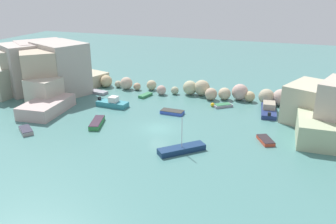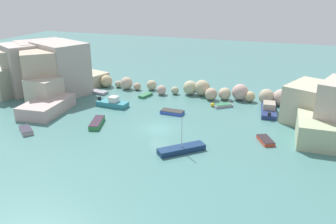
{
  "view_description": "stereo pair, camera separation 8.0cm",
  "coord_description": "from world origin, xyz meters",
  "px_view_note": "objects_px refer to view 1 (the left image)",
  "views": [
    {
      "loc": [
        15.27,
        -39.42,
        18.08
      ],
      "look_at": [
        0.0,
        3.89,
        1.0
      ],
      "focal_mm": 36.84,
      "sensor_mm": 36.0,
      "label": 1
    },
    {
      "loc": [
        15.35,
        -39.39,
        18.08
      ],
      "look_at": [
        0.0,
        3.89,
        1.0
      ],
      "focal_mm": 36.84,
      "sensor_mm": 36.0,
      "label": 2
    }
  ],
  "objects_px": {
    "moored_boat_3": "(223,105)",
    "moored_boat_7": "(269,109)",
    "channel_buoy": "(213,105)",
    "moored_boat_5": "(97,92)",
    "moored_boat_2": "(172,112)",
    "moored_boat_8": "(145,95)",
    "moored_boat_9": "(97,123)",
    "moored_boat_1": "(182,149)",
    "moored_boat_4": "(26,130)",
    "moored_boat_6": "(266,140)",
    "moored_boat_0": "(112,103)"
  },
  "relations": [
    {
      "from": "moored_boat_5",
      "to": "moored_boat_4",
      "type": "bearing_deg",
      "value": 100.37
    },
    {
      "from": "moored_boat_2",
      "to": "moored_boat_3",
      "type": "relative_size",
      "value": 1.09
    },
    {
      "from": "moored_boat_9",
      "to": "moored_boat_3",
      "type": "bearing_deg",
      "value": 114.04
    },
    {
      "from": "moored_boat_5",
      "to": "moored_boat_8",
      "type": "bearing_deg",
      "value": -163.58
    },
    {
      "from": "moored_boat_0",
      "to": "moored_boat_2",
      "type": "bearing_deg",
      "value": 3.03
    },
    {
      "from": "moored_boat_0",
      "to": "moored_boat_7",
      "type": "height_order",
      "value": "moored_boat_0"
    },
    {
      "from": "moored_boat_0",
      "to": "moored_boat_8",
      "type": "bearing_deg",
      "value": 68.33
    },
    {
      "from": "channel_buoy",
      "to": "moored_boat_2",
      "type": "bearing_deg",
      "value": -134.38
    },
    {
      "from": "channel_buoy",
      "to": "moored_boat_5",
      "type": "bearing_deg",
      "value": 179.42
    },
    {
      "from": "moored_boat_1",
      "to": "moored_boat_7",
      "type": "height_order",
      "value": "moored_boat_1"
    },
    {
      "from": "moored_boat_8",
      "to": "moored_boat_9",
      "type": "relative_size",
      "value": 0.64
    },
    {
      "from": "moored_boat_4",
      "to": "moored_boat_5",
      "type": "distance_m",
      "value": 18.1
    },
    {
      "from": "moored_boat_0",
      "to": "moored_boat_1",
      "type": "distance_m",
      "value": 18.76
    },
    {
      "from": "moored_boat_2",
      "to": "moored_boat_7",
      "type": "bearing_deg",
      "value": 23.25
    },
    {
      "from": "moored_boat_8",
      "to": "moored_boat_1",
      "type": "bearing_deg",
      "value": 48.41
    },
    {
      "from": "moored_boat_4",
      "to": "moored_boat_9",
      "type": "bearing_deg",
      "value": -106.31
    },
    {
      "from": "moored_boat_1",
      "to": "moored_boat_8",
      "type": "xyz_separation_m",
      "value": [
        -12.02,
        17.74,
        -0.13
      ]
    },
    {
      "from": "moored_boat_2",
      "to": "moored_boat_7",
      "type": "relative_size",
      "value": 0.54
    },
    {
      "from": "moored_boat_4",
      "to": "moored_boat_9",
      "type": "height_order",
      "value": "moored_boat_9"
    },
    {
      "from": "channel_buoy",
      "to": "moored_boat_6",
      "type": "relative_size",
      "value": 0.2
    },
    {
      "from": "moored_boat_7",
      "to": "moored_boat_5",
      "type": "bearing_deg",
      "value": 84.95
    },
    {
      "from": "moored_boat_5",
      "to": "moored_boat_2",
      "type": "bearing_deg",
      "value": 171.33
    },
    {
      "from": "moored_boat_4",
      "to": "moored_boat_6",
      "type": "xyz_separation_m",
      "value": [
        29.61,
        7.33,
        -0.04
      ]
    },
    {
      "from": "moored_boat_9",
      "to": "moored_boat_4",
      "type": "bearing_deg",
      "value": -72.4
    },
    {
      "from": "moored_boat_2",
      "to": "moored_boat_9",
      "type": "distance_m",
      "value": 11.23
    },
    {
      "from": "moored_boat_2",
      "to": "moored_boat_9",
      "type": "height_order",
      "value": "moored_boat_9"
    },
    {
      "from": "channel_buoy",
      "to": "moored_boat_4",
      "type": "bearing_deg",
      "value": -139.16
    },
    {
      "from": "channel_buoy",
      "to": "moored_boat_7",
      "type": "distance_m",
      "value": 8.49
    },
    {
      "from": "moored_boat_3",
      "to": "moored_boat_7",
      "type": "xyz_separation_m",
      "value": [
        6.98,
        -0.29,
        0.31
      ]
    },
    {
      "from": "moored_boat_6",
      "to": "moored_boat_7",
      "type": "distance_m",
      "value": 10.76
    },
    {
      "from": "moored_boat_2",
      "to": "moored_boat_5",
      "type": "bearing_deg",
      "value": 163.5
    },
    {
      "from": "moored_boat_5",
      "to": "moored_boat_6",
      "type": "xyz_separation_m",
      "value": [
        29.81,
        -10.78,
        -0.0
      ]
    },
    {
      "from": "moored_boat_1",
      "to": "moored_boat_5",
      "type": "xyz_separation_m",
      "value": [
        -20.94,
        16.69,
        -0.11
      ]
    },
    {
      "from": "moored_boat_6",
      "to": "moored_boat_4",
      "type": "bearing_deg",
      "value": 77.18
    },
    {
      "from": "moored_boat_6",
      "to": "moored_boat_5",
      "type": "bearing_deg",
      "value": 43.41
    },
    {
      "from": "moored_boat_4",
      "to": "moored_boat_7",
      "type": "height_order",
      "value": "moored_boat_7"
    },
    {
      "from": "channel_buoy",
      "to": "moored_boat_1",
      "type": "relative_size",
      "value": 0.13
    },
    {
      "from": "moored_boat_6",
      "to": "moored_boat_0",
      "type": "bearing_deg",
      "value": 50.4
    },
    {
      "from": "moored_boat_2",
      "to": "moored_boat_7",
      "type": "height_order",
      "value": "moored_boat_7"
    },
    {
      "from": "moored_boat_2",
      "to": "moored_boat_0",
      "type": "bearing_deg",
      "value": -177.92
    },
    {
      "from": "moored_boat_3",
      "to": "moored_boat_2",
      "type": "bearing_deg",
      "value": -176.8
    },
    {
      "from": "moored_boat_8",
      "to": "moored_boat_2",
      "type": "bearing_deg",
      "value": 62.14
    },
    {
      "from": "moored_boat_2",
      "to": "moored_boat_5",
      "type": "height_order",
      "value": "moored_boat_2"
    },
    {
      "from": "moored_boat_6",
      "to": "moored_boat_7",
      "type": "bearing_deg",
      "value": -24.45
    },
    {
      "from": "moored_boat_3",
      "to": "moored_boat_6",
      "type": "bearing_deg",
      "value": -93.54
    },
    {
      "from": "moored_boat_5",
      "to": "moored_boat_3",
      "type": "bearing_deg",
      "value": -169.61
    },
    {
      "from": "moored_boat_5",
      "to": "moored_boat_6",
      "type": "bearing_deg",
      "value": 169.85
    },
    {
      "from": "moored_boat_3",
      "to": "moored_boat_7",
      "type": "bearing_deg",
      "value": -39.79
    },
    {
      "from": "channel_buoy",
      "to": "moored_boat_5",
      "type": "relative_size",
      "value": 0.15
    },
    {
      "from": "moored_boat_0",
      "to": "channel_buoy",
      "type": "bearing_deg",
      "value": 21.8
    }
  ]
}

